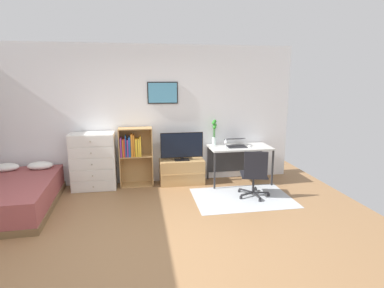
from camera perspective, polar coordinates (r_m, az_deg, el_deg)
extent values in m
plane|color=#936B44|center=(4.23, -8.49, -17.34)|extent=(7.20, 7.20, 0.00)
cube|color=white|center=(6.17, -9.42, 5.19)|extent=(6.12, 0.06, 2.70)
cube|color=black|center=(6.10, -5.41, 9.36)|extent=(0.59, 0.02, 0.42)
cube|color=#4C93B7|center=(6.09, -5.40, 9.35)|extent=(0.55, 0.01, 0.38)
cube|color=#B2B7BC|center=(5.61, 9.25, -9.70)|extent=(1.70, 1.20, 0.01)
cube|color=brown|center=(5.82, -30.22, -9.97)|extent=(1.37, 2.04, 0.10)
cube|color=#9E4C4C|center=(5.74, -30.46, -7.87)|extent=(1.33, 2.00, 0.35)
ellipsoid|color=white|center=(6.44, -31.05, -3.70)|extent=(0.45, 0.30, 0.14)
ellipsoid|color=white|center=(6.28, -26.14, -3.57)|extent=(0.45, 0.30, 0.14)
cube|color=white|center=(6.12, -17.66, -3.03)|extent=(0.81, 0.42, 1.08)
cube|color=silver|center=(6.03, -17.68, -7.47)|extent=(0.77, 0.01, 0.19)
sphere|color=#A59E8C|center=(6.02, -17.70, -7.52)|extent=(0.03, 0.03, 0.03)
cube|color=silver|center=(5.97, -17.81, -5.54)|extent=(0.77, 0.01, 0.19)
sphere|color=#A59E8C|center=(5.95, -17.83, -5.59)|extent=(0.03, 0.03, 0.03)
cube|color=silver|center=(5.91, -17.94, -3.57)|extent=(0.77, 0.01, 0.19)
sphere|color=#A59E8C|center=(5.89, -17.96, -3.61)|extent=(0.03, 0.03, 0.03)
cube|color=silver|center=(5.86, -18.07, -1.57)|extent=(0.77, 0.01, 0.19)
sphere|color=#A59E8C|center=(5.84, -18.10, -1.60)|extent=(0.03, 0.03, 0.03)
cube|color=silver|center=(5.81, -18.21, 0.47)|extent=(0.77, 0.01, 0.19)
sphere|color=#A59E8C|center=(5.80, -18.23, 0.44)|extent=(0.03, 0.03, 0.03)
cube|color=tan|center=(6.11, -13.12, -2.46)|extent=(0.02, 0.30, 1.14)
cube|color=tan|center=(6.11, -7.35, -2.26)|extent=(0.02, 0.30, 1.14)
cube|color=tan|center=(6.26, -10.04, -7.34)|extent=(0.63, 0.30, 0.02)
cube|color=tan|center=(6.10, -10.24, -2.15)|extent=(0.60, 0.30, 0.02)
cube|color=tan|center=(5.99, -10.44, 2.85)|extent=(0.60, 0.30, 0.02)
cube|color=tan|center=(6.24, -10.23, -2.03)|extent=(0.63, 0.01, 1.14)
cube|color=#8C388C|center=(6.03, -12.90, -0.56)|extent=(0.03, 0.21, 0.36)
cube|color=orange|center=(6.02, -12.56, -0.71)|extent=(0.02, 0.20, 0.33)
cube|color=red|center=(6.02, -12.30, -0.62)|extent=(0.02, 0.20, 0.35)
cube|color=#1E519E|center=(6.03, -12.06, -0.33)|extent=(0.02, 0.23, 0.40)
cube|color=#8C388C|center=(6.02, -11.75, -0.70)|extent=(0.03, 0.19, 0.33)
cube|color=#1E519E|center=(6.03, -11.41, -0.44)|extent=(0.04, 0.23, 0.38)
cube|color=orange|center=(5.99, -10.99, -0.23)|extent=(0.04, 0.17, 0.43)
cube|color=orange|center=(6.00, -10.62, -0.31)|extent=(0.03, 0.18, 0.41)
cube|color=gold|center=(6.01, -10.21, -0.60)|extent=(0.04, 0.18, 0.34)
cube|color=gold|center=(6.03, -9.78, -0.56)|extent=(0.03, 0.22, 0.34)
cube|color=gold|center=(6.00, -9.47, -0.39)|extent=(0.02, 0.18, 0.38)
cube|color=tan|center=(6.19, -1.88, -5.11)|extent=(0.87, 0.40, 0.48)
cube|color=tan|center=(6.00, -1.61, -5.68)|extent=(0.87, 0.01, 0.02)
cube|color=black|center=(6.11, -1.87, -2.90)|extent=(0.28, 0.16, 0.02)
cube|color=black|center=(6.10, -1.87, -2.58)|extent=(0.06, 0.04, 0.05)
cube|color=black|center=(6.04, -1.89, -0.21)|extent=(0.83, 0.02, 0.50)
cube|color=black|center=(6.02, -1.87, -0.23)|extent=(0.80, 0.01, 0.47)
cube|color=silver|center=(6.21, 8.78, -0.60)|extent=(1.22, 0.64, 0.03)
cube|color=#2D2D30|center=(5.87, 4.18, -4.95)|extent=(0.03, 0.03, 0.71)
cube|color=#2D2D30|center=(6.25, 14.58, -4.28)|extent=(0.03, 0.03, 0.71)
cube|color=#2D2D30|center=(6.42, 2.94, -3.45)|extent=(0.03, 0.03, 0.71)
cube|color=#2D2D30|center=(6.76, 12.57, -2.93)|extent=(0.03, 0.03, 0.71)
cube|color=#2D2D30|center=(6.58, 7.84, -2.85)|extent=(1.16, 0.02, 0.50)
cylinder|color=#232326|center=(5.77, 13.91, -9.06)|extent=(0.05, 0.05, 0.05)
cube|color=#232326|center=(5.73, 12.53, -8.71)|extent=(0.28, 0.09, 0.02)
cylinder|color=#232326|center=(5.99, 11.61, -8.17)|extent=(0.05, 0.05, 0.05)
cube|color=#232326|center=(5.84, 11.38, -8.26)|extent=(0.17, 0.26, 0.02)
cylinder|color=#232326|center=(5.85, 8.68, -8.53)|extent=(0.05, 0.05, 0.05)
cube|color=#232326|center=(5.78, 9.90, -8.44)|extent=(0.21, 0.23, 0.02)
cylinder|color=#232326|center=(5.55, 8.99, -9.72)|extent=(0.05, 0.05, 0.05)
cube|color=#232326|center=(5.62, 10.09, -9.03)|extent=(0.27, 0.14, 0.02)
cylinder|color=#232326|center=(5.50, 12.40, -10.08)|extent=(0.05, 0.05, 0.05)
cube|color=#232326|center=(5.60, 11.76, -9.20)|extent=(0.05, 0.28, 0.02)
cylinder|color=#232326|center=(5.66, 11.20, -7.16)|extent=(0.04, 0.04, 0.30)
cube|color=black|center=(5.61, 11.27, -5.56)|extent=(0.53, 0.53, 0.03)
cube|color=black|center=(5.35, 11.66, -3.76)|extent=(0.39, 0.12, 0.45)
cube|color=#333338|center=(6.17, 8.24, -0.46)|extent=(0.38, 0.26, 0.01)
cube|color=black|center=(6.16, 8.26, -0.41)|extent=(0.35, 0.23, 0.00)
cube|color=#333338|center=(6.29, 7.84, 0.94)|extent=(0.38, 0.24, 0.07)
cube|color=navy|center=(6.29, 7.86, 0.94)|extent=(0.36, 0.22, 0.06)
ellipsoid|color=silver|center=(6.21, 10.57, -0.36)|extent=(0.06, 0.10, 0.03)
cylinder|color=silver|center=(6.28, 4.12, 0.55)|extent=(0.09, 0.09, 0.16)
cylinder|color=#3D8438|center=(6.26, 4.22, 1.89)|extent=(0.01, 0.01, 0.36)
sphere|color=#308B2C|center=(6.23, 4.25, 3.52)|extent=(0.07, 0.07, 0.07)
cylinder|color=#3D8438|center=(6.27, 4.15, 2.23)|extent=(0.01, 0.01, 0.43)
sphere|color=#308B2C|center=(6.24, 4.18, 4.18)|extent=(0.07, 0.07, 0.07)
cylinder|color=#3D8438|center=(6.24, 3.97, 2.04)|extent=(0.01, 0.01, 0.40)
sphere|color=#308B2C|center=(6.21, 3.99, 3.86)|extent=(0.07, 0.07, 0.07)
cylinder|color=#3D8438|center=(6.24, 4.13, 1.65)|extent=(0.01, 0.01, 0.31)
sphere|color=#308B2C|center=(6.22, 4.16, 3.07)|extent=(0.07, 0.07, 0.07)
cylinder|color=silver|center=(6.05, 6.21, -0.68)|extent=(0.06, 0.06, 0.01)
cylinder|color=silver|center=(6.04, 6.22, -0.19)|extent=(0.01, 0.01, 0.10)
cone|color=silver|center=(6.02, 6.24, 0.62)|extent=(0.07, 0.07, 0.07)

